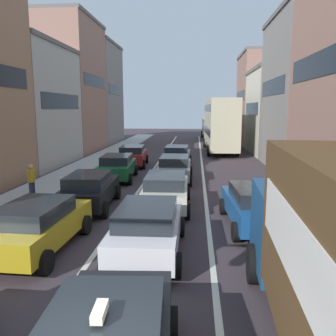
% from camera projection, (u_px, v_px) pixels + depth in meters
% --- Properties ---
extents(sidewalk_left, '(2.60, 64.00, 0.14)m').
position_uv_depth(sidewalk_left, '(80.00, 169.00, 24.08)').
color(sidewalk_left, '#ADADAD').
rests_on(sidewalk_left, ground).
extents(lane_stripe_left, '(0.16, 60.00, 0.01)m').
position_uv_depth(lane_stripe_left, '(152.00, 171.00, 23.71)').
color(lane_stripe_left, silver).
rests_on(lane_stripe_left, ground).
extents(lane_stripe_right, '(0.16, 60.00, 0.01)m').
position_uv_depth(lane_stripe_right, '(203.00, 172.00, 23.44)').
color(lane_stripe_right, silver).
rests_on(lane_stripe_right, ground).
extents(building_row_left, '(7.20, 43.90, 12.62)m').
position_uv_depth(building_row_left, '(21.00, 91.00, 26.54)').
color(building_row_left, '#B2ADA3').
rests_on(building_row_left, ground).
extents(building_row_right, '(7.20, 43.90, 11.61)m').
position_uv_depth(building_row_right, '(329.00, 92.00, 22.96)').
color(building_row_right, '#936B5B').
rests_on(building_row_right, ground).
extents(sedan_centre_lane_second, '(2.08, 4.31, 1.49)m').
position_uv_depth(sedan_centre_lane_second, '(148.00, 227.00, 10.15)').
color(sedan_centre_lane_second, silver).
rests_on(sedan_centre_lane_second, ground).
extents(wagon_left_lane_second, '(2.21, 4.37, 1.49)m').
position_uv_depth(wagon_left_lane_second, '(37.00, 225.00, 10.36)').
color(wagon_left_lane_second, '#B29319').
rests_on(wagon_left_lane_second, ground).
extents(hatchback_centre_lane_third, '(2.13, 4.34, 1.49)m').
position_uv_depth(hatchback_centre_lane_third, '(166.00, 190.00, 14.75)').
color(hatchback_centre_lane_third, beige).
rests_on(hatchback_centre_lane_third, ground).
extents(sedan_left_lane_third, '(2.24, 4.39, 1.49)m').
position_uv_depth(sedan_left_lane_third, '(90.00, 189.00, 14.91)').
color(sedan_left_lane_third, black).
rests_on(sedan_left_lane_third, ground).
extents(coupe_centre_lane_fourth, '(2.08, 4.31, 1.49)m').
position_uv_depth(coupe_centre_lane_fourth, '(175.00, 168.00, 20.36)').
color(coupe_centre_lane_fourth, gray).
rests_on(coupe_centre_lane_fourth, ground).
extents(sedan_left_lane_fourth, '(2.26, 4.40, 1.49)m').
position_uv_depth(sedan_left_lane_fourth, '(117.00, 166.00, 20.77)').
color(sedan_left_lane_fourth, '#19592D').
rests_on(sedan_left_lane_fourth, ground).
extents(sedan_centre_lane_fifth, '(2.10, 4.32, 1.49)m').
position_uv_depth(sedan_centre_lane_fifth, '(177.00, 155.00, 25.74)').
color(sedan_centre_lane_fifth, '#759EB7').
rests_on(sedan_centre_lane_fifth, ground).
extents(sedan_left_lane_fifth, '(2.27, 4.40, 1.49)m').
position_uv_depth(sedan_left_lane_fifth, '(133.00, 155.00, 25.79)').
color(sedan_left_lane_fifth, '#A51E1E').
rests_on(sedan_left_lane_fifth, ground).
extents(sedan_right_lane_behind_truck, '(2.29, 4.41, 1.49)m').
position_uv_depth(sedan_right_lane_behind_truck, '(255.00, 205.00, 12.45)').
color(sedan_right_lane_behind_truck, '#194C8C').
rests_on(sedan_right_lane_behind_truck, ground).
extents(bus_mid_queue_primary, '(3.01, 10.56, 5.06)m').
position_uv_depth(bus_mid_queue_primary, '(220.00, 123.00, 33.81)').
color(bus_mid_queue_primary, '#BFB793').
rests_on(bus_mid_queue_primary, ground).
extents(bus_far_queue_secondary, '(3.02, 10.56, 2.90)m').
position_uv_depth(bus_far_queue_secondary, '(213.00, 127.00, 47.04)').
color(bus_far_queue_secondary, '#BFB793').
rests_on(bus_far_queue_secondary, ground).
extents(pedestrian_mid_sidewalk, '(0.34, 0.53, 1.66)m').
position_uv_depth(pedestrian_mid_sidewalk, '(31.00, 179.00, 16.28)').
color(pedestrian_mid_sidewalk, '#262D47').
rests_on(pedestrian_mid_sidewalk, ground).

